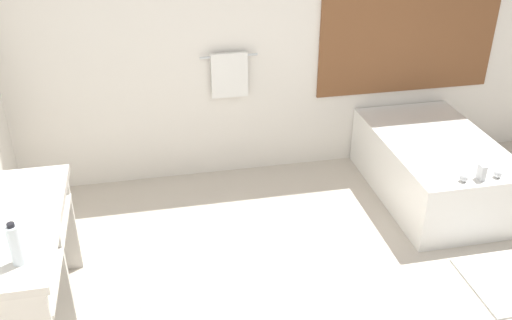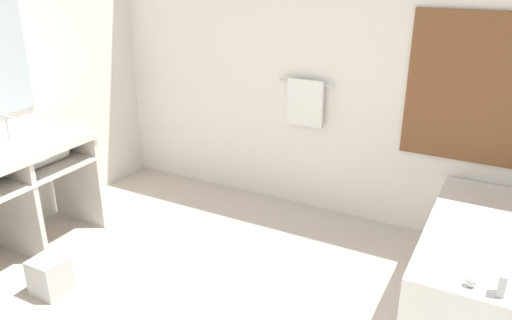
# 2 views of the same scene
# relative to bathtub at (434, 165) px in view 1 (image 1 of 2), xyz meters

# --- Properties ---
(wall_back_with_blinds) EXTENTS (7.40, 0.13, 2.70)m
(wall_back_with_blinds) POSITION_rel_bathtub_xyz_m (-1.32, 0.80, 1.05)
(wall_back_with_blinds) COLOR white
(wall_back_with_blinds) RESTS_ON ground_plane
(vanity_counter) EXTENTS (0.61, 1.24, 0.85)m
(vanity_counter) POSITION_rel_bathtub_xyz_m (-3.25, -0.99, 0.32)
(vanity_counter) COLOR silver
(vanity_counter) RESTS_ON ground_plane
(bathtub) EXTENTS (0.93, 1.53, 0.66)m
(bathtub) POSITION_rel_bathtub_xyz_m (0.00, 0.00, 0.00)
(bathtub) COLOR white
(bathtub) RESTS_ON ground_plane
(water_bottle_2) EXTENTS (0.07, 0.07, 0.25)m
(water_bottle_2) POSITION_rel_bathtub_xyz_m (-3.11, -1.41, 0.67)
(water_bottle_2) COLOR white
(water_bottle_2) RESTS_ON vanity_counter
(bath_mat) EXTENTS (0.51, 0.64, 0.02)m
(bath_mat) POSITION_rel_bathtub_xyz_m (-0.02, -1.22, -0.29)
(bath_mat) COLOR white
(bath_mat) RESTS_ON ground_plane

